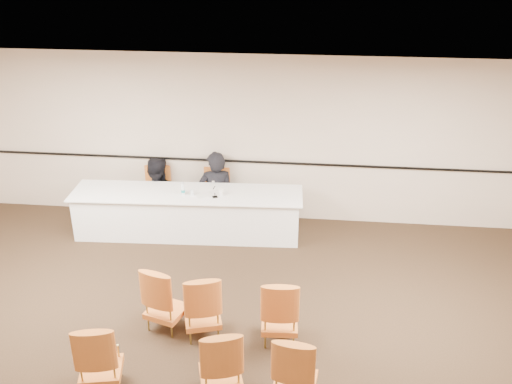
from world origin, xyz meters
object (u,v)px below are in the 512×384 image
Objects in this scene: aud_chair_back_right at (296,367)px; drinking_glass at (192,192)px; panelist_second_chair at (157,194)px; panelist_main_chair at (216,196)px; aud_chair_front_right at (280,309)px; water_bottle at (183,188)px; panelist_main at (216,199)px; panelist_second at (157,202)px; aud_chair_front_mid at (202,304)px; coffee_cup at (221,192)px; aud_chair_front_left at (165,297)px; panel_table at (188,213)px; aud_chair_back_mid at (220,360)px; aud_chair_back_left at (99,355)px; microphone at (215,191)px.

drinking_glass is at bearing 125.10° from aud_chair_back_right.
panelist_second_chair reaches higher than drinking_glass.
panelist_second_chair is at bearing -180.00° from panelist_main_chair.
aud_chair_front_right is at bearing 110.73° from aud_chair_back_right.
water_bottle is at bearing -125.92° from panelist_main_chair.
aud_chair_front_right is at bearing 99.85° from panelist_main.
panelist_second reaches higher than aud_chair_front_right.
aud_chair_front_mid is at bearing -68.22° from panelist_second_chair.
aud_chair_back_right is at bearing -60.19° from water_bottle.
aud_chair_front_left reaches higher than coffee_cup.
aud_chair_back_right is (2.03, -3.70, 0.08)m from panel_table.
aud_chair_back_mid is at bearing -80.86° from coffee_cup.
aud_chair_front_right and aud_chair_back_left have the same top height.
microphone is 2.50× the size of drinking_glass.
panelist_main_chair is 1.10m from panelist_second.
panel_table is 4.14× the size of panelist_main_chair.
aud_chair_back_right reaches higher than drinking_glass.
coffee_cup is 0.13× the size of aud_chair_front_left.
aud_chair_front_mid is (0.78, -2.66, 0.08)m from panel_table.
aud_chair_back_mid and aud_chair_back_right have the same top height.
aud_chair_front_mid is (1.47, -3.21, 0.15)m from panelist_second.
panelist_main_chair is 0.76m from coffee_cup.
aud_chair_back_left is at bearing 69.01° from panelist_main.
water_bottle is at bearing -121.10° from panel_table.
microphone is 0.26× the size of aud_chair_back_mid.
drinking_glass is 2.69m from aud_chair_front_mid.
panelist_main reaches higher than aud_chair_front_left.
aud_chair_back_left reaches higher than coffee_cup.
panelist_second reaches higher than coffee_cup.
coffee_cup is at bearing 100.09° from aud_chair_front_left.
panel_table is 4.14× the size of aud_chair_back_mid.
panelist_second_chair is 7.53× the size of coffee_cup.
coffee_cup is 0.13× the size of aud_chair_back_left.
drinking_glass is (-0.28, -0.68, 0.36)m from panelist_main_chair.
aud_chair_front_mid is at bearing -104.16° from microphone.
panelist_main_chair is at bearing 0.00° from panelist_second_chair.
aud_chair_back_left is (-0.20, -3.74, 0.08)m from panel_table.
aud_chair_back_left is at bearing -95.88° from panel_table.
panelist_main_chair is at bearing 118.04° from aud_chair_back_right.
panelist_second is 1.81× the size of panelist_second_chair.
panelist_main_chair is 9.50× the size of drinking_glass.
panelist_second_chair is 1.00× the size of aud_chair_front_right.
panelist_main_chair reaches higher than panel_table.
panelist_second_chair is 1.47m from coffee_cup.
panelist_second is 1.81× the size of aud_chair_back_mid.
aud_chair_front_mid is at bearing 147.74° from aud_chair_back_right.
aud_chair_front_mid is (0.27, -2.54, -0.44)m from microphone.
panelist_main_chair is 0.82m from drinking_glass.
aud_chair_back_right is (2.73, -4.24, 0.00)m from panelist_second_chair.
panelist_main_chair is at bearing 53.51° from panel_table.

